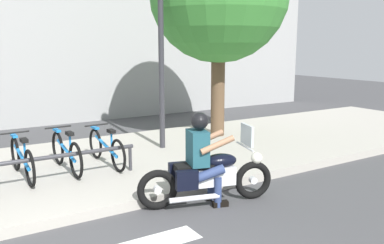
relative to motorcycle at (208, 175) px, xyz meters
name	(u,v)px	position (x,y,z in m)	size (l,w,h in m)	color
sidewalk	(13,180)	(-2.39, 2.54, -0.38)	(24.00, 4.40, 0.15)	#A8A399
motorcycle	(208,175)	(0.00, 0.00, 0.00)	(2.09, 0.87, 1.20)	black
rider	(203,152)	(-0.08, 0.02, 0.36)	(0.72, 0.65, 1.42)	#1E4C59
bicycle_2	(22,159)	(-2.25, 2.30, 0.04)	(0.48, 1.70, 0.74)	black
bicycle_3	(66,152)	(-1.51, 2.30, 0.05)	(0.48, 1.66, 0.77)	black
bicycle_4	(106,148)	(-0.77, 2.30, 0.03)	(0.48, 1.69, 0.73)	black
bike_rack	(28,162)	(-2.25, 1.75, 0.11)	(3.57, 0.07, 0.49)	#333338
street_lamp	(161,26)	(0.76, 2.94, 2.33)	(0.28, 0.28, 4.63)	#2D2D33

